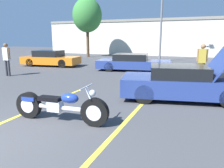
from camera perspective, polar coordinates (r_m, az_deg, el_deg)
name	(u,v)px	position (r m, az deg, el deg)	size (l,w,h in m)	color
parking_stripe_foreground	(40,107)	(7.26, -18.29, -5.66)	(0.12, 5.25, 0.01)	yellow
parking_stripe_middle	(128,119)	(5.88, 4.14, -9.23)	(0.12, 5.25, 0.01)	yellow
far_building	(167,36)	(28.94, 14.08, 12.02)	(32.00, 4.20, 4.40)	beige
light_pole	(163,7)	(20.66, 13.10, 19.02)	(1.21, 0.28, 8.77)	slate
tree_background	(87,15)	(25.28, -6.49, 17.38)	(3.23, 3.23, 6.43)	brown
motorcycle	(60,106)	(5.78, -13.47, -5.63)	(2.62, 0.70, 0.99)	black
show_car_hood_open	(183,83)	(8.06, 18.04, 0.36)	(4.47, 2.70, 1.99)	navy
parked_car_left_row	(50,59)	(17.54, -15.78, 6.39)	(4.50, 2.29, 1.19)	orange
parked_car_mid_row	(133,63)	(14.58, 5.49, 5.61)	(4.99, 2.66, 1.10)	navy
spectator_by_show_car	(7,56)	(13.66, -25.84, 6.52)	(0.52, 0.24, 1.85)	#333338
spectator_midground	(202,59)	(11.92, 22.49, 6.15)	(0.52, 0.24, 1.84)	#333338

